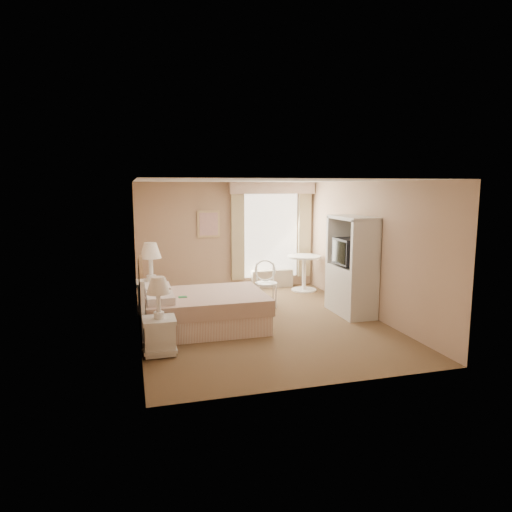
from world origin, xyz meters
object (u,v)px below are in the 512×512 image
object	(u,v)px
round_table	(304,267)
armoire	(352,274)
bed	(198,309)
cafe_chair	(266,280)
nightstand_near	(159,326)
nightstand_far	(152,288)

from	to	relation	value
round_table	armoire	world-z (taller)	armoire
bed	cafe_chair	world-z (taller)	bed
bed	round_table	distance (m)	3.55
round_table	armoire	size ratio (longest dim) A/B	0.44
bed	armoire	distance (m)	2.97
round_table	armoire	xyz separation A→B (m)	(0.15, -2.04, 0.22)
cafe_chair	armoire	bearing A→B (deg)	-27.30
nightstand_near	armoire	xyz separation A→B (m)	(3.65, 1.20, 0.35)
round_table	bed	bearing A→B (deg)	-141.97
nightstand_near	nightstand_far	world-z (taller)	nightstand_far
bed	nightstand_near	bearing A→B (deg)	-123.91
armoire	nightstand_near	bearing A→B (deg)	-161.76
nightstand_near	cafe_chair	size ratio (longest dim) A/B	1.21
nightstand_near	round_table	world-z (taller)	nightstand_near
nightstand_near	nightstand_far	size ratio (longest dim) A/B	0.83
nightstand_far	cafe_chair	distance (m)	2.26
bed	round_table	world-z (taller)	bed
bed	nightstand_near	distance (m)	1.29
nightstand_near	cafe_chair	bearing A→B (deg)	44.26
bed	nightstand_near	xyz separation A→B (m)	(-0.72, -1.07, 0.09)
armoire	bed	bearing A→B (deg)	-177.31
round_table	cafe_chair	size ratio (longest dim) A/B	0.89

